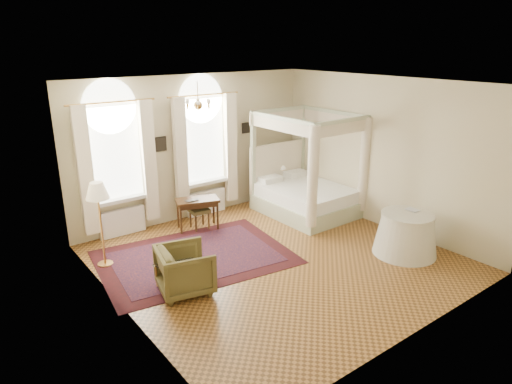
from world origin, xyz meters
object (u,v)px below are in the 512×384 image
writing_desk (197,203)px  stool (199,212)px  side_table (406,234)px  floor_lamp (98,195)px  nightstand (281,189)px  armchair (185,270)px  canopy_bed (306,191)px  coffee_table (174,263)px

writing_desk → stool: writing_desk is taller
side_table → floor_lamp: bearing=147.5°
stool → floor_lamp: (-2.31, -0.45, 0.99)m
nightstand → side_table: bearing=-91.3°
stool → armchair: 2.71m
stool → armchair: (-1.57, -2.21, 0.01)m
nightstand → armchair: size_ratio=0.74×
canopy_bed → floor_lamp: size_ratio=1.51×
nightstand → side_table: (-0.09, -3.85, 0.09)m
armchair → canopy_bed: bearing=-57.1°
canopy_bed → writing_desk: 2.68m
armchair → writing_desk: bearing=-21.4°
canopy_bed → stool: (-2.54, 0.74, -0.17)m
side_table → nightstand: bearing=88.7°
nightstand → floor_lamp: (-4.96, -0.75, 1.05)m
floor_lamp → side_table: bearing=-32.5°
writing_desk → coffee_table: writing_desk is taller
coffee_table → floor_lamp: floor_lamp is taller
coffee_table → side_table: bearing=-22.4°
armchair → side_table: bearing=-94.7°
floor_lamp → nightstand: bearing=8.6°
writing_desk → coffee_table: size_ratio=1.38×
armchair → side_table: side_table is taller
nightstand → stool: nightstand is taller
stool → coffee_table: bearing=-130.6°
writing_desk → stool: size_ratio=2.22×
canopy_bed → coffee_table: (-4.12, -1.10, -0.17)m
stool → armchair: size_ratio=0.53×
writing_desk → armchair: armchair is taller
nightstand → floor_lamp: bearing=-171.4°
armchair → side_table: size_ratio=0.71×
canopy_bed → coffee_table: 4.27m
floor_lamp → coffee_table: bearing=-62.4°
coffee_table → floor_lamp: size_ratio=0.46×
canopy_bed → stool: canopy_bed is taller
side_table → coffee_table: bearing=157.6°
nightstand → stool: 2.66m
stool → side_table: size_ratio=0.38×
writing_desk → armchair: 2.70m
floor_lamp → stool: bearing=11.0°
armchair → coffee_table: (-0.01, 0.37, -0.01)m
nightstand → canopy_bed: bearing=-95.7°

